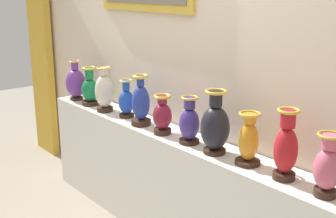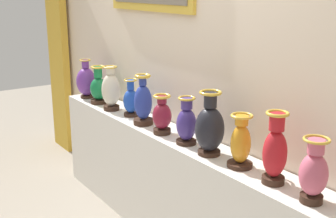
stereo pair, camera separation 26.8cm
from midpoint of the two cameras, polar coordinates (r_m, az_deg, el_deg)
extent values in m
cube|color=silver|center=(3.45, 2.26, -9.80)|extent=(2.94, 0.33, 0.86)
cube|color=beige|center=(3.29, 5.59, 7.27)|extent=(5.63, 0.10, 2.87)
cube|color=gold|center=(5.29, -12.47, 6.86)|extent=(0.43, 0.08, 2.26)
cylinder|color=#382319|center=(4.33, -8.64, 1.59)|extent=(0.12, 0.12, 0.03)
ellipsoid|color=#6B3393|center=(4.29, -8.72, 3.48)|extent=(0.19, 0.19, 0.27)
cylinder|color=#6B3393|center=(4.26, -8.81, 5.71)|extent=(0.07, 0.07, 0.07)
torus|color=gold|center=(4.25, -8.83, 6.20)|extent=(0.11, 0.11, 0.01)
cylinder|color=#382319|center=(4.11, -6.99, 0.96)|extent=(0.15, 0.15, 0.03)
ellipsoid|color=#14723D|center=(4.08, -7.05, 2.59)|extent=(0.15, 0.15, 0.21)
cylinder|color=#14723D|center=(4.05, -7.12, 4.68)|extent=(0.08, 0.08, 0.10)
torus|color=gold|center=(4.04, -7.14, 5.37)|extent=(0.13, 0.13, 0.02)
cylinder|color=#382319|center=(3.88, -5.31, 0.15)|extent=(0.14, 0.14, 0.04)
ellipsoid|color=beige|center=(3.84, -5.37, 2.44)|extent=(0.16, 0.16, 0.28)
cylinder|color=beige|center=(3.80, -5.44, 4.94)|extent=(0.07, 0.07, 0.06)
torus|color=gold|center=(3.80, -5.45, 5.38)|extent=(0.12, 0.12, 0.01)
cylinder|color=#382319|center=(3.69, -2.68, -0.71)|extent=(0.12, 0.12, 0.03)
ellipsoid|color=#1E47B2|center=(3.66, -2.70, 0.99)|extent=(0.13, 0.13, 0.20)
cylinder|color=#1E47B2|center=(3.62, -2.73, 3.11)|extent=(0.06, 0.06, 0.08)
torus|color=gold|center=(3.61, -2.74, 3.72)|extent=(0.11, 0.11, 0.01)
cylinder|color=#382319|center=(3.47, -0.98, -1.65)|extent=(0.15, 0.15, 0.04)
ellipsoid|color=#263899|center=(3.42, -0.99, 0.85)|extent=(0.14, 0.14, 0.27)
cylinder|color=#263899|center=(3.38, -1.01, 3.65)|extent=(0.06, 0.06, 0.07)
torus|color=gold|center=(3.37, -1.01, 4.24)|extent=(0.12, 0.12, 0.02)
cylinder|color=#382319|center=(3.25, 1.58, -2.89)|extent=(0.13, 0.13, 0.04)
ellipsoid|color=maroon|center=(3.21, 1.60, -0.94)|extent=(0.14, 0.14, 0.19)
cylinder|color=maroon|center=(3.18, 1.62, 1.18)|extent=(0.07, 0.07, 0.05)
torus|color=gold|center=(3.18, 1.62, 1.63)|extent=(0.13, 0.13, 0.02)
cylinder|color=#382319|center=(3.06, 4.87, -4.24)|extent=(0.14, 0.14, 0.03)
ellipsoid|color=#3F2D7F|center=(3.02, 4.93, -2.04)|extent=(0.14, 0.14, 0.22)
cylinder|color=#3F2D7F|center=(2.98, 4.99, 0.67)|extent=(0.08, 0.08, 0.07)
torus|color=gold|center=(2.97, 5.01, 1.36)|extent=(0.12, 0.12, 0.02)
cylinder|color=#382319|center=(2.89, 7.95, -5.56)|extent=(0.15, 0.15, 0.03)
ellipsoid|color=black|center=(2.84, 8.07, -2.60)|extent=(0.19, 0.19, 0.29)
cylinder|color=black|center=(2.78, 8.22, 1.13)|extent=(0.08, 0.08, 0.09)
torus|color=gold|center=(2.77, 8.26, 2.07)|extent=(0.14, 0.14, 0.02)
cylinder|color=#382319|center=(2.73, 11.99, -7.04)|extent=(0.15, 0.15, 0.03)
ellipsoid|color=orange|center=(2.69, 12.15, -4.44)|extent=(0.12, 0.12, 0.24)
cylinder|color=orange|center=(2.64, 12.33, -1.46)|extent=(0.08, 0.08, 0.05)
torus|color=gold|center=(2.63, 12.37, -0.89)|extent=(0.13, 0.13, 0.02)
cylinder|color=#382319|center=(2.57, 16.30, -8.76)|extent=(0.13, 0.13, 0.04)
ellipsoid|color=red|center=(2.51, 16.57, -5.57)|extent=(0.13, 0.13, 0.27)
cylinder|color=red|center=(2.45, 16.89, -1.64)|extent=(0.08, 0.08, 0.09)
torus|color=gold|center=(2.44, 16.98, -0.59)|extent=(0.13, 0.13, 0.02)
cylinder|color=#382319|center=(2.42, 21.02, -10.73)|extent=(0.11, 0.11, 0.04)
ellipsoid|color=#CC5972|center=(2.37, 21.33, -7.89)|extent=(0.14, 0.14, 0.22)
cylinder|color=#CC5972|center=(2.32, 21.68, -4.55)|extent=(0.08, 0.08, 0.07)
torus|color=gold|center=(2.30, 21.77, -3.71)|extent=(0.13, 0.13, 0.01)
camera|label=1|loc=(0.13, -87.63, 0.67)|focal=47.46mm
camera|label=2|loc=(0.13, 92.37, -0.67)|focal=47.46mm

